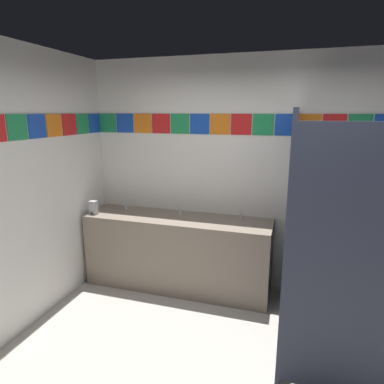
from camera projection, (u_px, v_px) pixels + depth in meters
name	position (u px, v px, depth m)	size (l,w,h in m)	color
wall_back	(250.00, 176.00, 3.82)	(3.81, 0.09, 2.66)	white
vanity_counter	(178.00, 251.00, 3.94)	(2.16, 0.57, 0.86)	gray
faucet_left	(125.00, 206.00, 4.12)	(0.04, 0.10, 0.14)	silver
faucet_center	(180.00, 211.00, 3.92)	(0.04, 0.10, 0.14)	silver
faucet_right	(241.00, 216.00, 3.71)	(0.04, 0.10, 0.14)	silver
soap_dispenser	(93.00, 208.00, 3.96)	(0.09, 0.09, 0.16)	#B7BABF
stall_divider	(307.00, 239.00, 2.71)	(0.92, 1.54, 2.07)	#33384C
toilet	(345.00, 295.00, 3.26)	(0.39, 0.49, 0.74)	white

